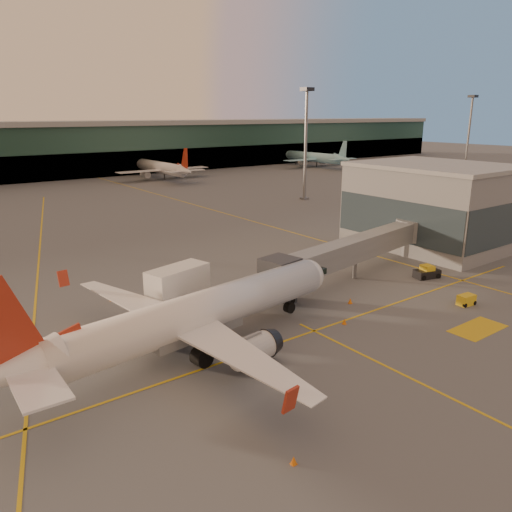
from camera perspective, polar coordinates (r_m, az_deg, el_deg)
ground at (r=41.86m, az=6.32°, el=-12.50°), size 600.00×600.00×0.00m
taxi_markings at (r=76.05m, az=-21.55°, el=-0.33°), size 100.12×173.00×0.01m
gate_building at (r=81.92m, az=19.66°, el=5.49°), size 18.40×22.40×12.60m
mast_east_near at (r=119.81m, az=5.72°, el=13.49°), size 2.40×2.40×25.60m
mast_east_far at (r=181.02m, az=23.19°, el=13.14°), size 2.40×2.40×25.60m
main_airplane at (r=42.72m, az=-7.36°, el=-6.93°), size 34.22×30.96×10.33m
jet_bridge at (r=64.01m, az=11.95°, el=0.92°), size 31.80×8.26×5.35m
catering_truck at (r=51.33m, az=-8.81°, el=-3.60°), size 6.97×4.30×5.03m
gpu_cart at (r=58.48m, az=22.91°, el=-4.65°), size 2.06×1.37×1.13m
pushback_tug at (r=66.18m, az=18.96°, el=-1.82°), size 3.47×2.43×1.62m
cone_nose at (r=55.33m, az=10.72°, el=-5.06°), size 0.48×0.48×0.61m
cone_wing_right at (r=31.76m, az=4.33°, el=-22.26°), size 0.42×0.42×0.53m
cone_wing_left at (r=57.41m, az=-16.18°, el=-4.65°), size 0.47×0.47×0.59m
cone_fwd at (r=50.02m, az=10.07°, el=-7.38°), size 0.44×0.44×0.57m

